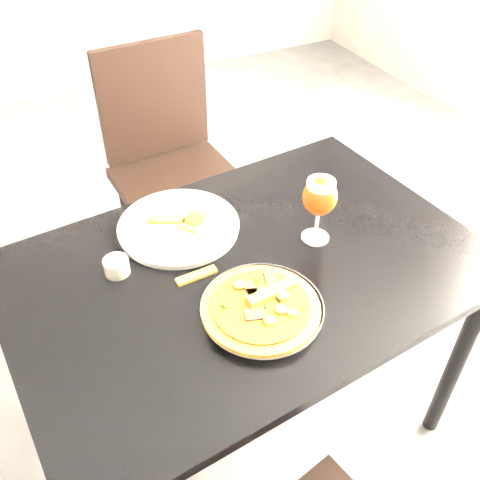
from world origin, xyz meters
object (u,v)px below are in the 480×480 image
chair_far (172,164)px  pizza (261,307)px  dining_table (247,289)px  beer_glass (320,197)px

chair_far → pizza: bearing=-101.5°
dining_table → beer_glass: 0.31m
dining_table → beer_glass: (0.21, 0.01, 0.23)m
chair_far → beer_glass: 0.90m
pizza → beer_glass: beer_glass is taller
chair_far → pizza: (-0.15, -1.00, 0.23)m
chair_far → pizza: chair_far is taller
dining_table → chair_far: (0.10, 0.84, -0.12)m
pizza → beer_glass: (0.26, 0.17, 0.11)m
beer_glass → pizza: bearing=-146.2°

